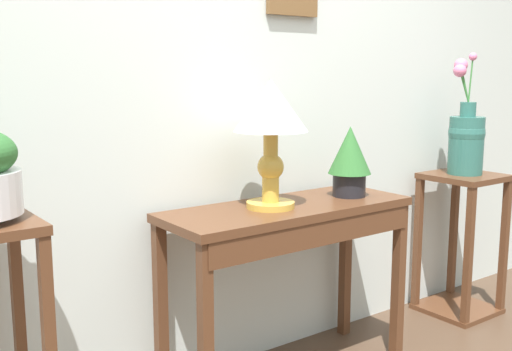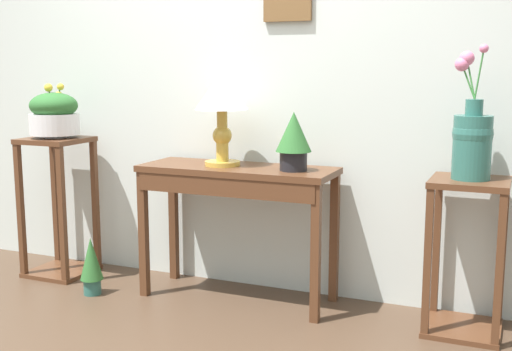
{
  "view_description": "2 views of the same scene",
  "coord_description": "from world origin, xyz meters",
  "views": [
    {
      "loc": [
        -1.44,
        -0.75,
        1.3
      ],
      "look_at": [
        0.03,
        1.24,
        0.89
      ],
      "focal_mm": 42.93,
      "sensor_mm": 36.0,
      "label": 1
    },
    {
      "loc": [
        1.61,
        -2.02,
        1.29
      ],
      "look_at": [
        0.24,
        1.22,
        0.71
      ],
      "focal_mm": 45.17,
      "sensor_mm": 36.0,
      "label": 2
    }
  ],
  "objects": [
    {
      "name": "pedestal_stand_left",
      "position": [
        -1.08,
        1.14,
        0.44
      ],
      "size": [
        0.37,
        0.37,
        0.87
      ],
      "color": "#56331E",
      "rests_on": "ground"
    },
    {
      "name": "back_wall_with_art",
      "position": [
        0.0,
        1.46,
        1.4
      ],
      "size": [
        9.0,
        0.13,
        2.8
      ],
      "color": "silver",
      "rests_on": "ground"
    },
    {
      "name": "planter_bowl_wide_left",
      "position": [
        -1.08,
        1.14,
        1.02
      ],
      "size": [
        0.3,
        0.3,
        0.33
      ],
      "color": "silver",
      "rests_on": "pedestal_stand_left"
    },
    {
      "name": "console_table",
      "position": [
        0.14,
        1.15,
        0.64
      ],
      "size": [
        1.09,
        0.4,
        0.76
      ],
      "color": "#56331E",
      "rests_on": "ground"
    },
    {
      "name": "potted_plant_on_console",
      "position": [
        0.48,
        1.15,
        0.94
      ],
      "size": [
        0.19,
        0.19,
        0.31
      ],
      "color": "black",
      "rests_on": "console_table"
    },
    {
      "name": "flower_vase_tall_right",
      "position": [
        1.37,
        1.18,
        0.97
      ],
      "size": [
        0.2,
        0.19,
        0.64
      ],
      "color": "#2D665B",
      "rests_on": "pedestal_stand_right"
    },
    {
      "name": "pedestal_stand_right",
      "position": [
        1.37,
        1.18,
        0.39
      ],
      "size": [
        0.37,
        0.37,
        0.77
      ],
      "color": "#56331E",
      "rests_on": "ground"
    },
    {
      "name": "table_lamp",
      "position": [
        0.05,
        1.17,
        1.13
      ],
      "size": [
        0.3,
        0.3,
        0.52
      ],
      "color": "gold",
      "rests_on": "console_table"
    },
    {
      "name": "potted_plant_floor",
      "position": [
        -0.66,
        0.9,
        0.19
      ],
      "size": [
        0.13,
        0.13,
        0.34
      ],
      "color": "#2D665B",
      "rests_on": "ground"
    }
  ]
}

